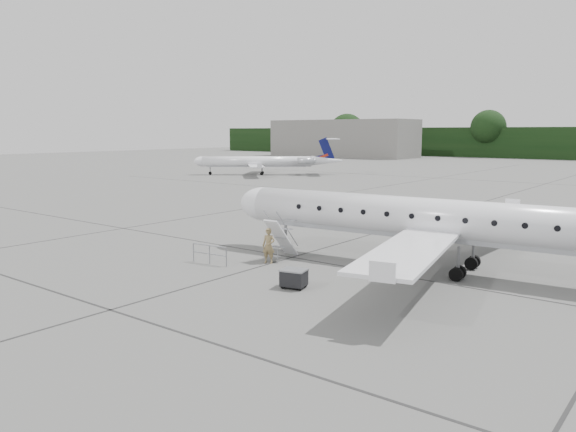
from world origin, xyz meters
The scene contains 8 objects.
ground centered at (0.00, 0.00, 0.00)m, with size 320.00×320.00×0.00m, color slate.
terminal_building centered at (-70.00, 110.00, 5.00)m, with size 40.00×14.00×10.00m, color slate.
main_regional_jet centered at (2.75, 4.29, 3.62)m, with size 28.22×20.32×7.24m, color silver, non-canonical shape.
airstair centered at (-5.44, 1.47, 1.13)m, with size 0.85×2.10×2.27m, color silver, non-canonical shape.
passenger centered at (-5.34, 0.27, 0.94)m, with size 0.69×0.45×1.88m, color olive.
safety_railing centered at (-7.67, -1.78, 0.50)m, with size 2.20×0.08×1.00m, color gray, non-canonical shape.
baggage_cart centered at (-1.40, -2.71, 0.46)m, with size 1.06×0.86×0.92m, color black, non-canonical shape.
bg_regional_left centered at (-45.99, 46.22, 2.95)m, with size 22.48×16.18×5.90m, color silver, non-canonical shape.
Camera 1 is at (13.26, -22.05, 6.92)m, focal length 35.00 mm.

